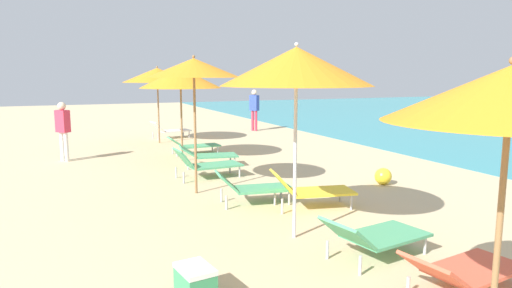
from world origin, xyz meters
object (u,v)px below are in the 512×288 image
(lounger_farthest_shoreside, at_px, (170,130))
(lounger_third_shoreside, at_px, (310,189))
(umbrella_third, at_px, (296,67))
(person_walking_far, at_px, (63,126))
(lounger_second_shoreside, at_px, (463,269))
(beach_ball, at_px, (383,176))
(lounger_fourth_shoreside, at_px, (206,163))
(lounger_fifth_shoreside, at_px, (193,145))
(lounger_fifth_inland, at_px, (208,155))
(lounger_third_inland, at_px, (375,235))
(lounger_fourth_inland, at_px, (252,187))
(umbrella_farthest, at_px, (157,75))
(cooler_box, at_px, (195,282))
(umbrella_second, at_px, (510,94))
(person_walking_near, at_px, (254,106))
(umbrella_fourth, at_px, (194,68))
(umbrella_fifth, at_px, (180,78))

(lounger_farthest_shoreside, bearing_deg, lounger_third_shoreside, -97.69)
(umbrella_third, xyz_separation_m, person_walking_far, (-3.01, 7.72, -1.47))
(lounger_second_shoreside, bearing_deg, beach_ball, 52.63)
(lounger_fourth_shoreside, height_order, lounger_fifth_shoreside, lounger_fourth_shoreside)
(lounger_fifth_inland, bearing_deg, lounger_third_inland, -79.57)
(lounger_third_shoreside, distance_m, lounger_fourth_inland, 1.05)
(lounger_fourth_shoreside, bearing_deg, lounger_farthest_shoreside, 81.14)
(lounger_second_shoreside, relative_size, umbrella_farthest, 0.59)
(lounger_third_inland, bearing_deg, cooler_box, 174.12)
(lounger_second_shoreside, bearing_deg, lounger_fifth_inland, 85.29)
(lounger_second_shoreside, bearing_deg, umbrella_second, -138.05)
(lounger_fifth_inland, distance_m, person_walking_near, 7.72)
(lounger_second_shoreside, distance_m, umbrella_fourth, 5.84)
(lounger_third_shoreside, bearing_deg, umbrella_fifth, 112.79)
(lounger_third_shoreside, height_order, lounger_farthest_shoreside, lounger_third_shoreside)
(umbrella_second, xyz_separation_m, lounger_fifth_shoreside, (0.50, 10.72, -1.92))
(lounger_fourth_inland, bearing_deg, lounger_third_shoreside, -28.13)
(umbrella_farthest, relative_size, lounger_farthest_shoreside, 1.76)
(person_walking_near, bearing_deg, lounger_fourth_shoreside, 27.75)
(umbrella_second, height_order, person_walking_far, umbrella_second)
(umbrella_third, relative_size, umbrella_fourth, 1.02)
(umbrella_third, relative_size, umbrella_fifth, 1.07)
(lounger_second_shoreside, bearing_deg, lounger_third_inland, 96.09)
(lounger_second_shoreside, bearing_deg, lounger_third_shoreside, 80.42)
(person_walking_near, bearing_deg, lounger_fifth_shoreside, 17.09)
(umbrella_farthest, xyz_separation_m, lounger_farthest_shoreside, (0.60, 1.01, -2.01))
(lounger_second_shoreside, bearing_deg, umbrella_fifth, 87.58)
(umbrella_second, height_order, person_walking_near, umbrella_second)
(umbrella_second, bearing_deg, lounger_farthest_shoreside, 87.61)
(lounger_fourth_inland, bearing_deg, lounger_fifth_shoreside, 94.38)
(lounger_second_shoreside, relative_size, lounger_third_inland, 1.03)
(lounger_fifth_inland, xyz_separation_m, umbrella_farthest, (-0.34, 4.63, 2.01))
(lounger_second_shoreside, height_order, lounger_farthest_shoreside, lounger_farthest_shoreside)
(lounger_second_shoreside, xyz_separation_m, umbrella_third, (-0.91, 2.19, 2.19))
(lounger_fourth_inland, bearing_deg, lounger_farthest_shoreside, 95.42)
(lounger_third_inland, xyz_separation_m, umbrella_farthest, (-0.58, 11.15, 2.02))
(lounger_third_shoreside, xyz_separation_m, umbrella_farthest, (-0.93, 8.87, 1.99))
(person_walking_near, bearing_deg, person_walking_far, -2.44)
(lounger_fifth_shoreside, height_order, umbrella_farthest, umbrella_farthest)
(umbrella_second, distance_m, lounger_fifth_shoreside, 10.90)
(cooler_box, bearing_deg, lounger_third_shoreside, 41.30)
(lounger_second_shoreside, relative_size, umbrella_fourth, 0.57)
(beach_ball, bearing_deg, umbrella_fourth, 167.41)
(lounger_third_shoreside, relative_size, lounger_farthest_shoreside, 1.03)
(umbrella_second, bearing_deg, umbrella_farthest, 89.99)
(umbrella_fourth, distance_m, umbrella_fifth, 3.54)
(lounger_fifth_shoreside, bearing_deg, lounger_fourth_inland, -96.71)
(umbrella_second, xyz_separation_m, beach_ball, (3.23, 5.39, -2.01))
(lounger_fourth_inland, bearing_deg, cooler_box, -113.53)
(lounger_fourth_shoreside, bearing_deg, lounger_third_shoreside, -74.48)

